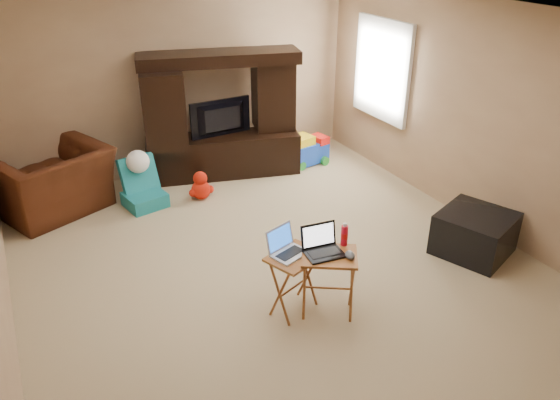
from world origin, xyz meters
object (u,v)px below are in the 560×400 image
tray_table_left (294,283)px  laptop_left (290,243)px  plush_toy (201,185)px  ottoman (475,233)px  mouse_right (350,255)px  water_bottle (344,235)px  mouse_left (317,252)px  entertainment_center (222,116)px  television (223,119)px  push_toy (308,149)px  tray_table_right (328,284)px  recliner (52,182)px  laptop_right (325,243)px  child_rocker (143,184)px

tray_table_left → laptop_left: size_ratio=1.91×
plush_toy → ottoman: size_ratio=0.54×
tray_table_left → mouse_right: bearing=-58.3°
water_bottle → mouse_left: bearing=175.6°
plush_toy → water_bottle: (0.43, -2.62, 0.53)m
entertainment_center → laptop_left: bearing=-86.7°
television → push_toy: bearing=168.9°
tray_table_left → tray_table_right: bearing=-55.1°
television → plush_toy: size_ratio=2.28×
recliner → plush_toy: bearing=140.2°
television → laptop_right: 3.24m
television → recliner: size_ratio=0.70×
tray_table_right → recliner: bearing=152.7°
push_toy → tray_table_left: 3.41m
tray_table_right → entertainment_center: bearing=115.9°
push_toy → mouse_right: size_ratio=4.79×
mouse_right → entertainment_center: bearing=86.6°
push_toy → mouse_right: 3.51m
plush_toy → mouse_right: (0.36, -2.82, 0.46)m
recliner → child_rocker: recliner is taller
laptop_right → mouse_right: (0.17, -0.14, -0.09)m
recliner → push_toy: recliner is taller
child_rocker → tray_table_left: size_ratio=1.05×
laptop_right → push_toy: bearing=68.2°
entertainment_center → laptop_left: (-0.62, -3.08, -0.14)m
child_rocker → push_toy: 2.49m
recliner → water_bottle: 3.78m
push_toy → mouse_left: bearing=-130.3°
laptop_right → tray_table_right: bearing=-20.6°
entertainment_center → recliner: (-2.25, -0.09, -0.45)m
television → tray_table_left: (-0.59, -3.07, -0.52)m
tray_table_left → laptop_left: 0.42m
child_rocker → laptop_right: size_ratio=1.89×
plush_toy → tray_table_right: (0.23, -2.70, 0.12)m
ottoman → plush_toy: bearing=130.4°
recliner → mouse_right: 3.90m
entertainment_center → recliner: entertainment_center is taller
tray_table_right → television: bearing=115.9°
mouse_right → water_bottle: 0.22m
plush_toy → ottoman: (2.16, -2.54, 0.04)m
child_rocker → laptop_right: laptop_right is taller
mouse_left → laptop_right: bearing=-74.3°
ottoman → tray_table_left: tray_table_left is taller
plush_toy → mouse_right: mouse_right is taller
tray_table_right → mouse_right: 0.38m
push_toy → tray_table_right: (-1.56, -3.06, 0.08)m
television → mouse_right: size_ratio=6.84×
entertainment_center → water_bottle: 3.21m
laptop_left → water_bottle: laptop_left is taller
recliner → plush_toy: (1.69, -0.50, -0.21)m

